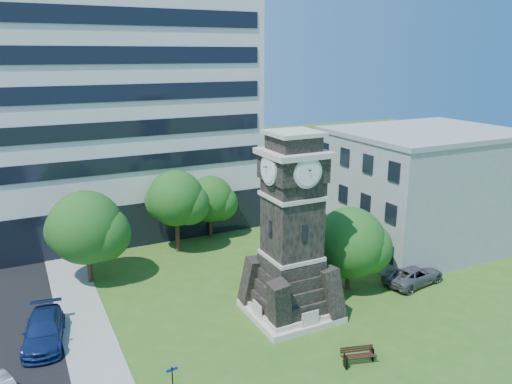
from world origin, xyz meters
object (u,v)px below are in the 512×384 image
clock_tower (292,239)px  park_bench (358,354)px  street_sign (173,383)px  car_east_lot (414,275)px  car_street_north (44,330)px

clock_tower → park_bench: clock_tower is taller
clock_tower → park_bench: 8.04m
street_sign → park_bench: bearing=-10.9°
clock_tower → car_east_lot: clock_tower is taller
clock_tower → park_bench: (0.63, -6.45, -4.75)m
car_street_north → street_sign: bearing=-51.9°
car_east_lot → clock_tower: bearing=80.2°
clock_tower → car_east_lot: size_ratio=2.44×
car_east_lot → car_street_north: bearing=72.8°
clock_tower → street_sign: clock_tower is taller
car_street_north → park_bench: 18.49m
car_east_lot → street_sign: 21.06m
car_east_lot → street_sign: size_ratio=2.08×
clock_tower → street_sign: size_ratio=5.07×
car_street_north → street_sign: 10.54m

